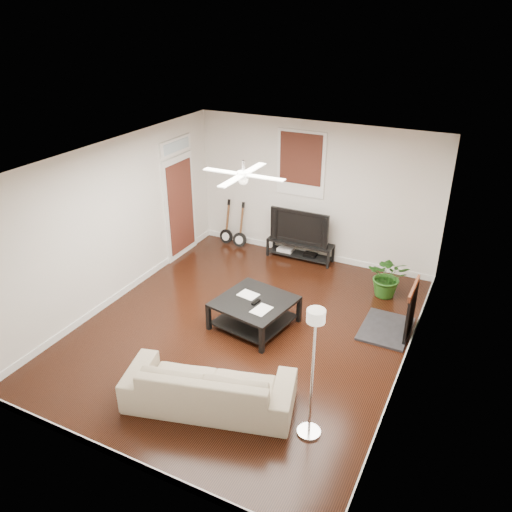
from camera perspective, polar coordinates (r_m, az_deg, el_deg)
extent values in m
cube|color=black|center=(8.33, -1.24, -8.21)|extent=(5.00, 6.00, 0.01)
cube|color=white|center=(7.13, -1.45, 10.67)|extent=(5.00, 6.00, 0.01)
cube|color=silver|center=(10.18, 6.57, 7.09)|extent=(5.00, 0.01, 2.80)
cube|color=silver|center=(5.54, -16.16, -11.72)|extent=(5.00, 0.01, 2.80)
cube|color=silver|center=(8.97, -15.67, 3.57)|extent=(0.01, 6.00, 2.80)
cube|color=silver|center=(6.95, 17.28, -3.52)|extent=(0.01, 6.00, 2.80)
cube|color=#984E31|center=(7.84, 18.55, -0.20)|extent=(0.02, 2.20, 2.80)
cube|color=black|center=(8.31, 15.69, -5.62)|extent=(0.80, 1.10, 0.92)
cube|color=black|center=(10.08, 5.05, 10.27)|extent=(1.00, 0.06, 1.30)
cube|color=white|center=(10.38, -8.58, 6.48)|extent=(0.08, 1.00, 2.50)
cube|color=black|center=(10.50, 4.96, 0.65)|extent=(1.37, 0.37, 0.38)
imported|color=black|center=(10.29, 5.11, 3.44)|extent=(1.23, 0.16, 0.71)
cube|color=black|center=(8.30, -0.18, -6.39)|extent=(1.30, 1.30, 0.47)
imported|color=#C6B494|center=(6.80, -5.25, -14.17)|extent=(2.34, 1.40, 0.64)
imported|color=#235A19|center=(9.34, 14.63, -2.21)|extent=(0.79, 0.71, 0.79)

